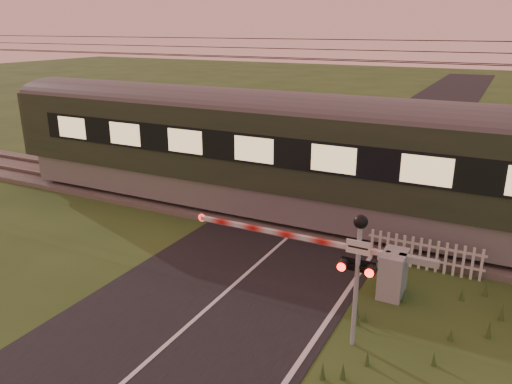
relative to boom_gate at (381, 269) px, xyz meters
The scene contains 7 objects.
ground 4.52m from the boom_gate, 141.19° to the right, with size 160.00×160.00×0.00m, color #2A451A.
road 4.65m from the boom_gate, 138.79° to the right, with size 6.00×140.00×0.03m.
track_bed 5.11m from the boom_gate, 133.26° to the left, with size 140.00×3.40×0.39m.
overhead_wires 7.18m from the boom_gate, 133.26° to the left, with size 120.00×0.62×0.62m.
boom_gate is the anchor object (origin of this frame).
crossing_signal 2.83m from the boom_gate, 89.28° to the right, with size 0.75×0.33×2.96m.
picket_fence 1.97m from the boom_gate, 66.87° to the left, with size 3.16×0.08×0.92m.
Camera 1 is at (5.86, -8.73, 6.47)m, focal length 35.00 mm.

